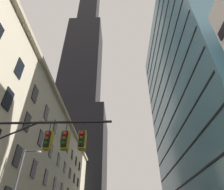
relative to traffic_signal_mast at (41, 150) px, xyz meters
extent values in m
cube|color=#BCAF93|center=(-14.19, 25.34, 6.27)|extent=(14.49, 66.94, 22.49)
cube|color=tan|center=(-6.70, 25.34, 16.81)|extent=(0.70, 66.94, 0.60)
cube|color=black|center=(-6.90, 10.88, 3.22)|extent=(0.14, 1.40, 2.20)
cube|color=black|center=(-6.90, 15.88, 3.22)|extent=(0.14, 1.40, 2.20)
cube|color=black|center=(-6.90, 20.88, 3.22)|extent=(0.14, 1.40, 2.20)
cube|color=black|center=(-6.90, 25.88, 3.22)|extent=(0.14, 1.40, 2.20)
cube|color=black|center=(-6.90, 30.88, 3.22)|extent=(0.14, 1.40, 2.20)
cube|color=black|center=(-6.90, 5.88, 7.42)|extent=(0.14, 1.40, 2.20)
cube|color=black|center=(-6.90, 10.88, 7.42)|extent=(0.14, 1.40, 2.20)
cube|color=black|center=(-6.90, 15.88, 7.42)|extent=(0.14, 1.40, 2.20)
cube|color=black|center=(-6.90, 20.88, 7.42)|extent=(0.14, 1.40, 2.20)
cube|color=black|center=(-6.90, 25.88, 7.42)|extent=(0.14, 1.40, 2.20)
cube|color=black|center=(-6.90, 30.88, 7.42)|extent=(0.14, 1.40, 2.20)
cube|color=black|center=(-6.90, 35.88, 7.42)|extent=(0.14, 1.40, 2.20)
cube|color=black|center=(-6.90, 40.88, 7.42)|extent=(0.14, 1.40, 2.20)
cube|color=black|center=(-6.90, 45.88, 7.42)|extent=(0.14, 1.40, 2.20)
cube|color=black|center=(-6.90, 5.88, 11.62)|extent=(0.14, 1.40, 2.20)
cube|color=black|center=(-6.90, 10.88, 11.62)|extent=(0.14, 1.40, 2.20)
cube|color=black|center=(-6.90, 15.88, 11.62)|extent=(0.14, 1.40, 2.20)
cube|color=black|center=(-6.90, 20.88, 11.62)|extent=(0.14, 1.40, 2.20)
cube|color=black|center=(-6.90, 25.88, 11.62)|extent=(0.14, 1.40, 2.20)
cube|color=black|center=(-6.90, 30.88, 11.62)|extent=(0.14, 1.40, 2.20)
cube|color=black|center=(-6.90, 35.88, 11.62)|extent=(0.14, 1.40, 2.20)
cube|color=black|center=(-6.90, 40.88, 11.62)|extent=(0.14, 1.40, 2.20)
cube|color=black|center=(-6.90, 45.88, 11.62)|extent=(0.14, 1.40, 2.20)
cube|color=black|center=(-15.48, 71.40, 17.94)|extent=(28.19, 28.19, 45.82)
cube|color=black|center=(-15.48, 71.40, 74.17)|extent=(19.74, 19.74, 66.65)
cube|color=teal|center=(22.36, 25.14, 21.45)|extent=(14.61, 38.49, 52.85)
cube|color=black|center=(15.01, 25.14, 3.02)|extent=(0.12, 37.49, 0.24)
cube|color=black|center=(15.01, 25.14, 7.02)|extent=(0.12, 37.49, 0.24)
cube|color=black|center=(15.01, 25.14, 11.02)|extent=(0.12, 37.49, 0.24)
cube|color=black|center=(15.01, 25.14, 15.02)|extent=(0.12, 37.49, 0.24)
cube|color=black|center=(15.01, 25.14, 19.02)|extent=(0.12, 37.49, 0.24)
cube|color=black|center=(15.01, 25.14, 23.02)|extent=(0.12, 37.49, 0.24)
cube|color=black|center=(15.01, 25.14, 27.02)|extent=(0.12, 37.49, 0.24)
cube|color=black|center=(15.01, 25.14, 31.02)|extent=(0.12, 37.49, 0.24)
cube|color=black|center=(15.01, 25.14, 35.02)|extent=(0.12, 37.49, 0.24)
cube|color=black|center=(15.01, 25.14, 39.02)|extent=(0.12, 37.49, 0.24)
cube|color=black|center=(15.01, 25.14, 43.02)|extent=(0.12, 37.49, 0.24)
cylinder|color=black|center=(0.38, -0.06, 1.60)|extent=(6.91, 0.14, 0.14)
cylinder|color=black|center=(-1.69, -0.06, 1.00)|extent=(2.84, 0.10, 1.44)
cylinder|color=black|center=(0.30, -0.06, 1.30)|extent=(0.04, 0.04, 0.60)
cube|color=black|center=(0.30, -0.06, 0.55)|extent=(0.30, 0.30, 0.90)
cube|color=olive|center=(0.30, 0.11, 0.55)|extent=(0.40, 0.40, 1.04)
sphere|color=red|center=(0.30, -0.22, 0.83)|extent=(0.20, 0.20, 0.20)
sphere|color=#4B3A08|center=(0.30, -0.22, 0.55)|extent=(0.20, 0.20, 0.20)
sphere|color=#083D10|center=(0.30, -0.22, 0.27)|extent=(0.20, 0.20, 0.20)
cylinder|color=black|center=(1.25, -0.06, 1.30)|extent=(0.04, 0.04, 0.60)
cube|color=black|center=(1.25, -0.06, 0.55)|extent=(0.30, 0.30, 0.90)
cube|color=olive|center=(1.25, 0.11, 0.55)|extent=(0.40, 0.40, 1.04)
sphere|color=red|center=(1.25, -0.22, 0.83)|extent=(0.20, 0.20, 0.20)
sphere|color=#4B3A08|center=(1.25, -0.22, 0.55)|extent=(0.20, 0.20, 0.20)
sphere|color=#083D10|center=(1.25, -0.22, 0.27)|extent=(0.20, 0.20, 0.20)
cylinder|color=black|center=(2.20, -0.06, 1.30)|extent=(0.04, 0.04, 0.60)
cube|color=black|center=(2.20, -0.06, 0.55)|extent=(0.30, 0.30, 0.90)
cube|color=olive|center=(2.20, 0.11, 0.55)|extent=(0.40, 0.40, 1.04)
sphere|color=red|center=(2.20, -0.22, 0.83)|extent=(0.20, 0.20, 0.20)
sphere|color=#4B3A08|center=(2.20, -0.22, 0.55)|extent=(0.20, 0.20, 0.20)
sphere|color=#083D10|center=(2.20, -0.22, 0.27)|extent=(0.20, 0.20, 0.20)
cylinder|color=#47474C|center=(-4.42, 8.69, 2.99)|extent=(1.46, 0.10, 0.10)
ellipsoid|color=#EFE5C6|center=(-3.69, 8.69, 2.89)|extent=(0.56, 0.32, 0.24)
camera|label=1|loc=(4.19, -10.12, -3.66)|focal=31.33mm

